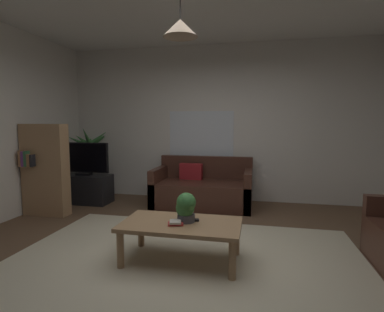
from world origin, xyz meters
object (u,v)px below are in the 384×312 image
(book_on_table_0, at_px, (176,224))
(book_on_table_1, at_px, (175,222))
(potted_plant_on_table, at_px, (186,207))
(tv, at_px, (83,158))
(potted_palm_corner, at_px, (90,165))
(pendant_lamp, at_px, (180,28))
(remote_on_table_0, at_px, (191,220))
(couch_under_window, at_px, (203,190))
(tv_stand, at_px, (85,189))
(bookshelf_corner, at_px, (45,170))
(coffee_table, at_px, (181,228))

(book_on_table_0, distance_m, book_on_table_1, 0.02)
(potted_plant_on_table, bearing_deg, tv, 140.98)
(potted_palm_corner, xyz_separation_m, pendant_lamp, (2.42, -2.40, 1.71))
(remote_on_table_0, distance_m, tv, 2.98)
(couch_under_window, height_order, tv, tv)
(remote_on_table_0, relative_size, tv_stand, 0.18)
(bookshelf_corner, relative_size, pendant_lamp, 2.36)
(potted_plant_on_table, bearing_deg, couch_under_window, 95.59)
(tv_stand, height_order, potted_palm_corner, potted_palm_corner)
(bookshelf_corner, bearing_deg, pendant_lamp, -24.59)
(coffee_table, relative_size, remote_on_table_0, 7.53)
(tv_stand, distance_m, potted_palm_corner, 0.64)
(potted_plant_on_table, bearing_deg, book_on_table_0, -127.58)
(book_on_table_1, xyz_separation_m, bookshelf_corner, (-2.39, 1.20, 0.27))
(coffee_table, xyz_separation_m, pendant_lamp, (-0.00, 0.00, 1.96))
(tv_stand, xyz_separation_m, potted_palm_corner, (-0.19, 0.50, 0.35))
(book_on_table_0, bearing_deg, bookshelf_corner, 153.42)
(tv_stand, xyz_separation_m, tv, (0.00, -0.02, 0.55))
(couch_under_window, height_order, book_on_table_0, couch_under_window)
(book_on_table_0, distance_m, remote_on_table_0, 0.19)
(potted_plant_on_table, distance_m, pendant_lamp, 1.74)
(potted_plant_on_table, xyz_separation_m, bookshelf_corner, (-2.47, 1.09, 0.14))
(remote_on_table_0, bearing_deg, tv_stand, -148.93)
(tv, bearing_deg, couch_under_window, 7.53)
(book_on_table_1, bearing_deg, remote_on_table_0, 47.45)
(remote_on_table_0, bearing_deg, bookshelf_corner, -133.42)
(pendant_lamp, bearing_deg, couch_under_window, 94.29)
(remote_on_table_0, relative_size, potted_palm_corner, 0.12)
(couch_under_window, distance_m, coffee_table, 2.15)
(tv, bearing_deg, coffee_table, -39.90)
(book_on_table_0, height_order, remote_on_table_0, same)
(book_on_table_1, bearing_deg, coffee_table, 68.20)
(couch_under_window, height_order, book_on_table_1, couch_under_window)
(tv, distance_m, potted_palm_corner, 0.59)
(couch_under_window, bearing_deg, book_on_table_1, -86.78)
(couch_under_window, relative_size, pendant_lamp, 2.79)
(remote_on_table_0, relative_size, pendant_lamp, 0.27)
(book_on_table_0, xyz_separation_m, remote_on_table_0, (0.13, 0.14, 0.00))
(couch_under_window, xyz_separation_m, tv, (-2.08, -0.27, 0.52))
(book_on_table_1, bearing_deg, potted_palm_corner, 133.87)
(couch_under_window, xyz_separation_m, potted_palm_corner, (-2.26, 0.25, 0.33))
(book_on_table_1, bearing_deg, tv_stand, 138.04)
(potted_plant_on_table, bearing_deg, coffee_table, -157.93)
(remote_on_table_0, distance_m, potted_plant_on_table, 0.16)
(couch_under_window, distance_m, remote_on_table_0, 2.11)
(coffee_table, bearing_deg, tv, 140.10)
(book_on_table_0, relative_size, remote_on_table_0, 0.94)
(potted_palm_corner, bearing_deg, tv_stand, -69.76)
(potted_palm_corner, bearing_deg, potted_plant_on_table, -43.90)
(remote_on_table_0, height_order, pendant_lamp, pendant_lamp)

